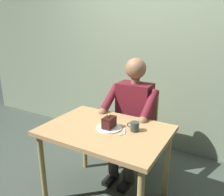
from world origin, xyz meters
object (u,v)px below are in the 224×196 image
at_px(coffee_cup, 135,126).
at_px(dining_table, 106,138).
at_px(chair, 137,124).
at_px(dessert_spoon, 122,133).
at_px(seated_person, 131,116).
at_px(cake_slice, 109,122).

bearing_deg(coffee_cup, dining_table, 19.44).
bearing_deg(chair, coffee_cup, 111.00).
bearing_deg(dessert_spoon, seated_person, -72.49).
bearing_deg(dining_table, coffee_cup, -160.56).
bearing_deg(dining_table, cake_slice, -144.08).
bearing_deg(seated_person, dining_table, 90.00).
xyz_separation_m(seated_person, coffee_cup, (-0.24, 0.44, 0.11)).
bearing_deg(dessert_spoon, dining_table, -3.91).
relative_size(dining_table, dessert_spoon, 7.63).
relative_size(chair, seated_person, 0.71).
height_order(chair, dessert_spoon, chair).
distance_m(chair, seated_person, 0.24).
distance_m(dining_table, cake_slice, 0.15).
xyz_separation_m(dining_table, cake_slice, (-0.03, -0.02, 0.15)).
height_order(seated_person, cake_slice, seated_person).
distance_m(dining_table, seated_person, 0.53).
bearing_deg(seated_person, cake_slice, 92.89).
bearing_deg(cake_slice, coffee_cup, -162.90).
distance_m(coffee_cup, dessert_spoon, 0.12).
bearing_deg(chair, seated_person, 90.00).
relative_size(seated_person, cake_slice, 9.89).
relative_size(dining_table, chair, 1.19).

